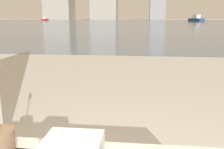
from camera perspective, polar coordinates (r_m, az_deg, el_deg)
harbor_water at (r=62.12m, az=6.24°, el=11.87°), size 180.00×110.00×0.01m
harbor_boat_3 at (r=68.07m, az=18.70°, el=11.89°), size 3.40×4.86×1.73m
harbor_boat_4 at (r=86.06m, az=-15.11°, el=12.08°), size 1.39×3.37×1.23m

